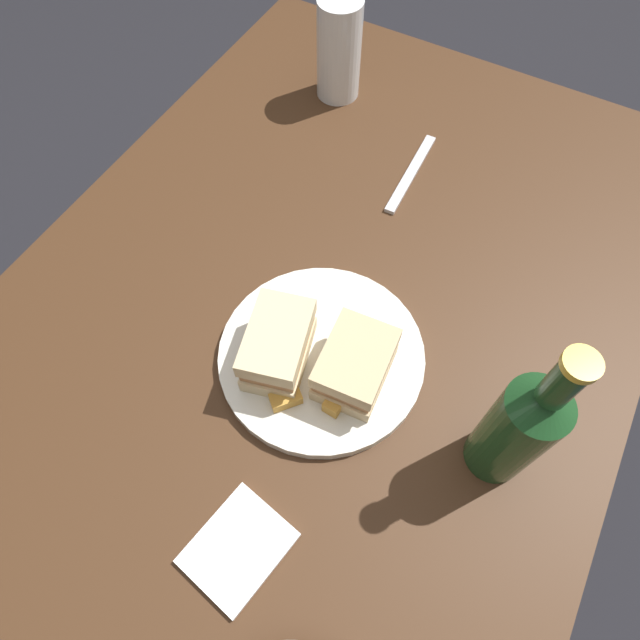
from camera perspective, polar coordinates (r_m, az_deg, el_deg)
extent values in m
plane|color=black|center=(1.42, -0.08, -13.12)|extent=(6.00, 6.00, 0.00)
cube|color=#422816|center=(1.08, -0.10, -7.94)|extent=(1.23, 0.85, 0.70)
cylinder|color=silver|center=(0.72, 0.15, -3.75)|extent=(0.27, 0.27, 0.02)
cube|color=beige|center=(0.70, -4.00, -3.58)|extent=(0.13, 0.10, 0.03)
cube|color=#B27A4C|center=(0.68, -4.11, -2.78)|extent=(0.12, 0.09, 0.02)
cube|color=beige|center=(0.66, -4.23, -1.94)|extent=(0.13, 0.10, 0.03)
cube|color=#CCB284|center=(0.69, 3.57, -5.32)|extent=(0.11, 0.09, 0.02)
cube|color=#B27A4C|center=(0.67, 3.66, -4.64)|extent=(0.10, 0.08, 0.02)
cube|color=#CCB284|center=(0.66, 3.76, -3.92)|extent=(0.11, 0.09, 0.02)
cube|color=gold|center=(0.69, 1.87, -5.66)|extent=(0.04, 0.04, 0.02)
cube|color=gold|center=(0.68, -3.56, -8.14)|extent=(0.04, 0.04, 0.02)
cube|color=gold|center=(0.68, 1.93, -8.01)|extent=(0.05, 0.02, 0.02)
cylinder|color=white|center=(1.02, 1.97, 26.17)|extent=(0.07, 0.07, 0.17)
cylinder|color=gold|center=(1.03, 1.93, 25.10)|extent=(0.07, 0.07, 0.12)
cylinder|color=#19421E|center=(0.64, 19.37, -11.01)|extent=(0.07, 0.07, 0.17)
cone|color=#19421E|center=(0.55, 22.30, -7.74)|extent=(0.07, 0.07, 0.02)
cylinder|color=#19421E|center=(0.51, 23.94, -5.88)|extent=(0.03, 0.03, 0.06)
cylinder|color=gold|center=(0.48, 25.46, -4.14)|extent=(0.03, 0.03, 0.01)
cube|color=white|center=(0.67, -8.48, -22.30)|extent=(0.12, 0.11, 0.01)
cube|color=silver|center=(0.93, 9.40, 14.76)|extent=(0.18, 0.02, 0.01)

